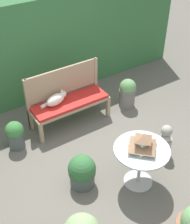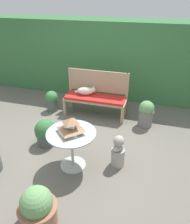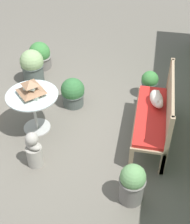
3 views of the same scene
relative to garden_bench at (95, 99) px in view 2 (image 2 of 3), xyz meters
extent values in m
plane|color=#666056|center=(-0.11, -1.25, -0.39)|extent=(30.00, 30.00, 0.00)
cube|color=#38703D|center=(-0.11, 1.46, 0.56)|extent=(6.40, 1.08, 1.91)
cube|color=tan|center=(-0.66, -0.20, -0.21)|extent=(0.06, 0.06, 0.37)
cube|color=tan|center=(0.66, -0.20, -0.21)|extent=(0.06, 0.06, 0.37)
cube|color=tan|center=(-0.66, 0.20, -0.21)|extent=(0.06, 0.06, 0.37)
cube|color=tan|center=(0.66, 0.20, -0.21)|extent=(0.06, 0.06, 0.37)
cube|color=tan|center=(0.00, 0.00, 0.00)|extent=(1.38, 0.47, 0.04)
cube|color=red|center=(0.00, 0.00, 0.04)|extent=(1.33, 0.43, 0.05)
cube|color=tan|center=(-0.66, 0.21, 0.10)|extent=(0.06, 0.06, 0.99)
cube|color=tan|center=(0.66, 0.21, 0.10)|extent=(0.06, 0.06, 0.99)
cube|color=tan|center=(0.00, 0.21, 0.35)|extent=(1.33, 0.04, 0.49)
ellipsoid|color=silver|center=(-0.24, 0.04, 0.16)|extent=(0.40, 0.26, 0.18)
sphere|color=silver|center=(-0.07, 0.09, 0.19)|extent=(0.11, 0.11, 0.11)
cone|color=silver|center=(-0.08, 0.12, 0.25)|extent=(0.04, 0.04, 0.05)
cone|color=silver|center=(-0.06, 0.06, 0.25)|extent=(0.04, 0.04, 0.05)
cylinder|color=silver|center=(-0.40, 0.08, 0.10)|extent=(0.21, 0.11, 0.06)
cylinder|color=#B7B7B2|center=(0.13, -1.71, -0.38)|extent=(0.41, 0.41, 0.02)
cylinder|color=#B7B7B2|center=(0.13, -1.71, -0.08)|extent=(0.04, 0.04, 0.64)
cylinder|color=silver|center=(0.13, -1.71, 0.25)|extent=(0.75, 0.75, 0.01)
torus|color=#B7B7B2|center=(0.13, -1.71, 0.24)|extent=(0.75, 0.75, 0.02)
cube|color=#B2BCA8|center=(0.13, -1.71, 0.28)|extent=(0.26, 0.26, 0.05)
pyramid|color=#936B4C|center=(0.13, -1.71, 0.34)|extent=(0.35, 0.35, 0.07)
cube|color=#B2BCA8|center=(0.13, -1.71, 0.40)|extent=(0.16, 0.16, 0.05)
pyramid|color=#936B4C|center=(0.13, -1.71, 0.46)|extent=(0.22, 0.22, 0.08)
cylinder|color=#A39E93|center=(0.82, -1.49, -0.24)|extent=(0.22, 0.22, 0.31)
ellipsoid|color=#A39E93|center=(0.82, -1.49, -0.04)|extent=(0.23, 0.28, 0.10)
sphere|color=#A39E93|center=(0.82, -1.49, 0.08)|extent=(0.18, 0.18, 0.18)
cylinder|color=slate|center=(1.14, -0.15, -0.21)|extent=(0.29, 0.29, 0.37)
torus|color=slate|center=(1.14, -0.15, -0.04)|extent=(0.33, 0.33, 0.03)
sphere|color=#66995B|center=(1.14, -0.15, 0.03)|extent=(0.31, 0.31, 0.31)
cylinder|color=#4C5651|center=(-0.56, -1.30, -0.28)|extent=(0.35, 0.35, 0.23)
torus|color=#4C5651|center=(-0.56, -1.30, -0.17)|extent=(0.38, 0.38, 0.03)
sphere|color=#336B38|center=(-0.56, -1.30, -0.09)|extent=(0.39, 0.39, 0.39)
cylinder|color=#4C5651|center=(-1.04, -0.07, -0.25)|extent=(0.25, 0.25, 0.30)
torus|color=#4C5651|center=(-1.04, -0.07, -0.11)|extent=(0.29, 0.29, 0.03)
sphere|color=#3D7F3D|center=(-1.04, -0.07, -0.05)|extent=(0.29, 0.29, 0.29)
cylinder|color=#9E664C|center=(0.10, -2.77, -0.25)|extent=(0.44, 0.44, 0.29)
torus|color=#9E664C|center=(0.10, -2.77, -0.12)|extent=(0.48, 0.48, 0.03)
sphere|color=#66995B|center=(0.10, -2.77, -0.04)|extent=(0.39, 0.39, 0.39)
camera|label=1|loc=(-2.02, -3.86, 3.12)|focal=50.00mm
camera|label=2|loc=(1.24, -4.21, 2.10)|focal=35.00mm
camera|label=3|loc=(3.46, -0.15, 2.92)|focal=50.00mm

